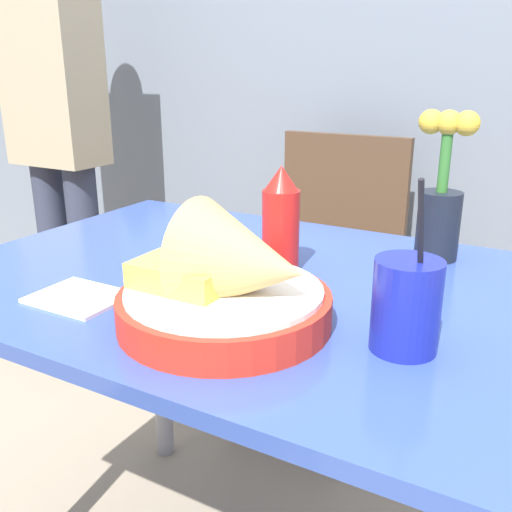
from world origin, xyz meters
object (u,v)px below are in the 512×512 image
at_px(food_basket, 232,286).
at_px(flower_vase, 441,200).
at_px(chair_far_window, 330,257).
at_px(drink_cup, 406,308).
at_px(ketchup_bottle, 281,221).
at_px(person_standing, 57,122).

bearing_deg(food_basket, flower_vase, 68.10).
height_order(chair_far_window, drink_cup, drink_cup).
xyz_separation_m(food_basket, drink_cup, (0.22, 0.05, -0.00)).
bearing_deg(food_basket, ketchup_bottle, 101.29).
distance_m(food_basket, flower_vase, 0.48).
relative_size(ketchup_bottle, flower_vase, 0.68).
bearing_deg(food_basket, drink_cup, 12.72).
distance_m(food_basket, ketchup_bottle, 0.24).
xyz_separation_m(food_basket, flower_vase, (0.18, 0.44, 0.05)).
relative_size(chair_far_window, flower_vase, 3.29).
bearing_deg(person_standing, ketchup_bottle, -25.46).
relative_size(food_basket, ketchup_bottle, 1.60).
relative_size(flower_vase, person_standing, 0.17).
distance_m(food_basket, person_standing, 1.41).
xyz_separation_m(chair_far_window, ketchup_bottle, (0.19, -0.71, 0.30)).
bearing_deg(flower_vase, person_standing, 166.05).
distance_m(drink_cup, flower_vase, 0.39).
bearing_deg(chair_far_window, food_basket, -76.12).
bearing_deg(chair_far_window, ketchup_bottle, -75.26).
relative_size(ketchup_bottle, person_standing, 0.12).
relative_size(chair_far_window, food_basket, 3.00).
bearing_deg(drink_cup, person_standing, 152.67).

